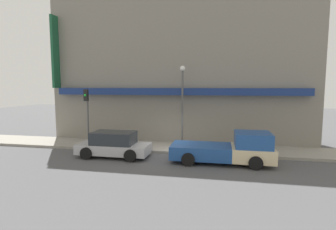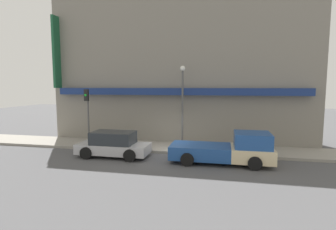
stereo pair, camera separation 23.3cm
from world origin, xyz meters
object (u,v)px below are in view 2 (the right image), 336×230
Objects in this scene: parked_car at (114,144)px; street_lamp at (183,96)px; pickup_truck at (228,149)px; fire_hydrant at (134,143)px; traffic_light at (87,107)px.

street_lamp is (3.79, 2.95, 2.86)m from parked_car.
pickup_truck is 6.36m from fire_hydrant.
parked_car is 0.80× the size of street_lamp.
traffic_light is (-3.34, 0.02, 2.34)m from fire_hydrant.
street_lamp is at bearing 10.67° from traffic_light.
parked_car is (-6.83, 0.00, -0.03)m from pickup_truck.
street_lamp reaches higher than parked_car.
fire_hydrant is at bearing -0.32° from traffic_light.
pickup_truck is at bearing -44.16° from street_lamp.
pickup_truck is at bearing -15.72° from fire_hydrant.
pickup_truck is 1.44× the size of traffic_light.
pickup_truck is at bearing -10.42° from traffic_light.
parked_car is 5.59m from street_lamp.
street_lamp reaches higher than traffic_light.
pickup_truck is 9.84m from traffic_light.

